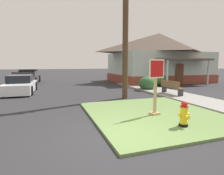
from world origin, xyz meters
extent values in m
plane|color=#2B2B2D|center=(0.00, 0.00, 0.00)|extent=(160.00, 160.00, 0.00)
cube|color=#668447|center=(2.10, 1.80, 0.04)|extent=(4.96, 5.49, 0.08)
cube|color=gray|center=(5.78, 5.45, 0.06)|extent=(2.20, 14.57, 0.12)
cylinder|color=black|center=(2.14, 0.10, 0.12)|extent=(0.28, 0.28, 0.08)
cylinder|color=yellow|center=(2.14, 0.10, 0.43)|extent=(0.22, 0.22, 0.53)
cylinder|color=red|center=(2.14, 0.10, 0.71)|extent=(0.25, 0.25, 0.03)
sphere|color=red|center=(2.14, 0.10, 0.78)|extent=(0.19, 0.19, 0.19)
cube|color=red|center=(2.14, 0.10, 0.85)|extent=(0.04, 0.04, 0.04)
cylinder|color=yellow|center=(1.99, 0.10, 0.45)|extent=(0.08, 0.09, 0.09)
cylinder|color=yellow|center=(2.29, 0.10, 0.45)|extent=(0.08, 0.09, 0.09)
cylinder|color=yellow|center=(2.14, -0.06, 0.40)|extent=(0.12, 0.09, 0.12)
cube|color=tan|center=(2.02, 1.54, 1.11)|extent=(0.10, 0.10, 2.05)
cube|color=tan|center=(2.02, 1.54, 0.12)|extent=(0.40, 0.33, 0.08)
cube|color=white|center=(2.02, 1.49, 1.84)|extent=(0.70, 0.13, 0.71)
cube|color=red|center=(2.03, 1.47, 1.84)|extent=(0.60, 0.11, 0.60)
cylinder|color=black|center=(0.10, 2.60, 0.01)|extent=(0.70, 0.70, 0.02)
cube|color=silver|center=(-3.79, 9.65, 0.41)|extent=(1.86, 4.27, 0.64)
cube|color=black|center=(-3.78, 9.86, 0.97)|extent=(1.56, 1.98, 0.56)
cylinder|color=black|center=(-3.00, 8.32, 0.31)|extent=(0.24, 0.63, 0.62)
cylinder|color=black|center=(-4.65, 8.36, 0.31)|extent=(0.24, 0.63, 0.62)
cylinder|color=black|center=(-2.93, 10.94, 0.31)|extent=(0.24, 0.63, 0.62)
cylinder|color=black|center=(-4.58, 10.98, 0.31)|extent=(0.24, 0.63, 0.62)
sphere|color=white|center=(-3.32, 7.58, 0.47)|extent=(0.14, 0.14, 0.14)
sphere|color=red|center=(-3.21, 11.71, 0.47)|extent=(0.12, 0.12, 0.12)
sphere|color=white|center=(-4.37, 7.60, 0.47)|extent=(0.14, 0.14, 0.14)
sphere|color=red|center=(-4.26, 11.74, 0.47)|extent=(0.12, 0.12, 0.12)
cube|color=#38383D|center=(-4.08, 16.73, 0.50)|extent=(2.27, 5.51, 0.68)
cube|color=black|center=(-4.04, 17.49, 1.14)|extent=(1.81, 1.50, 0.68)
cube|color=#38383D|center=(-5.07, 15.84, 1.06)|extent=(0.23, 2.27, 0.44)
cube|color=#38383D|center=(-3.21, 15.73, 1.06)|extent=(0.23, 2.27, 0.44)
cube|color=#38383D|center=(-4.24, 14.08, 1.06)|extent=(1.77, 0.20, 0.44)
cylinder|color=black|center=(-4.91, 18.40, 0.38)|extent=(0.30, 0.77, 0.76)
cylinder|color=black|center=(-3.07, 18.30, 0.38)|extent=(0.30, 0.77, 0.76)
cylinder|color=black|center=(-5.10, 15.16, 0.38)|extent=(0.30, 0.77, 0.76)
cylinder|color=black|center=(-3.26, 15.06, 0.38)|extent=(0.30, 0.77, 0.76)
cube|color=brown|center=(5.57, 5.17, 0.56)|extent=(0.42, 1.77, 0.06)
cube|color=brown|center=(5.39, 5.17, 0.78)|extent=(0.07, 1.76, 0.38)
cube|color=#2D2D33|center=(5.58, 4.37, 0.33)|extent=(0.36, 0.06, 0.41)
cube|color=#2D2D33|center=(5.56, 5.97, 0.33)|extent=(0.36, 0.06, 0.41)
cylinder|color=#4C3823|center=(2.40, 5.39, 4.31)|extent=(0.33, 0.33, 8.63)
cube|color=brown|center=(10.32, 14.03, 0.45)|extent=(10.36, 7.48, 0.90)
cube|color=#B2C1B7|center=(10.32, 14.03, 2.10)|extent=(10.15, 7.33, 2.40)
pyramid|color=brown|center=(10.32, 14.03, 4.44)|extent=(10.88, 7.85, 2.28)
cube|color=brown|center=(10.32, 9.59, 2.48)|extent=(5.70, 1.40, 0.16)
cylinder|color=#B2C1B7|center=(7.99, 9.04, 1.24)|extent=(0.16, 0.16, 2.48)
cylinder|color=#B2C1B7|center=(12.65, 9.04, 1.24)|extent=(0.16, 0.16, 2.48)
cube|color=brown|center=(10.32, 10.27, 1.05)|extent=(0.90, 0.06, 2.00)
ellipsoid|color=#32672F|center=(8.05, 9.85, 0.50)|extent=(1.32, 1.32, 1.01)
ellipsoid|color=#315F31|center=(5.36, 7.91, 0.54)|extent=(1.33, 1.33, 1.08)
camera|label=1|loc=(-1.70, -4.28, 1.99)|focal=28.65mm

